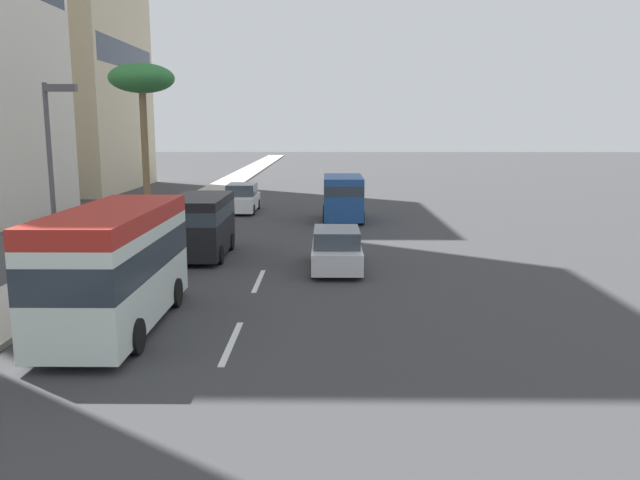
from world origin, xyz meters
name	(u,v)px	position (x,y,z in m)	size (l,w,h in m)	color
ground_plane	(284,224)	(31.50, 0.00, 0.00)	(198.00, 198.00, 0.00)	#38383A
sidewalk_right	(160,222)	(31.50, 6.70, 0.07)	(162.00, 2.79, 0.15)	#B2ADA3
lane_stripe_mid	(232,343)	(12.28, 0.00, 0.01)	(3.20, 0.16, 0.01)	silver
lane_stripe_far	(259,281)	(18.60, 0.00, 0.01)	(3.20, 0.16, 0.01)	silver
van_lead	(201,222)	(22.71, 2.75, 1.40)	(4.75, 2.19, 2.44)	black
car_second	(242,199)	(36.49, 2.91, 0.81)	(4.53, 1.89, 1.71)	white
van_third	(343,195)	(32.78, -3.21, 1.42)	(4.62, 2.23, 2.48)	#1E478C
minibus_fourth	(115,263)	(13.46, 3.13, 1.71)	(6.78, 2.33, 3.13)	silver
car_fifth	(336,250)	(20.48, -2.67, 0.73)	(4.37, 1.86, 1.53)	silver
pedestrian_by_tree	(138,219)	(25.55, 6.10, 1.13)	(0.33, 0.38, 1.76)	#333338
palm_tree	(142,82)	(31.65, 7.37, 7.47)	(3.40, 3.40, 8.29)	brown
street_lamp	(54,166)	(15.98, 5.59, 4.06)	(0.24, 0.97, 6.26)	#4C4C51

